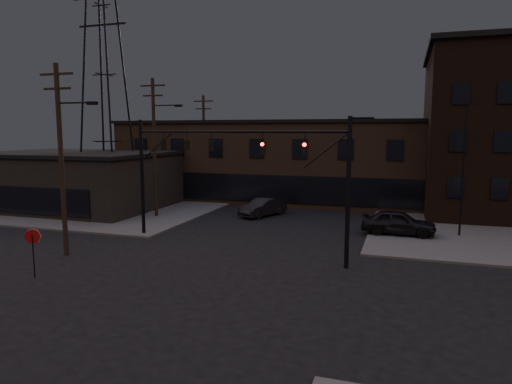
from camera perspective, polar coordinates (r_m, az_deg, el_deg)
ground at (r=22.64m, az=-7.14°, el=-11.07°), size 140.00×140.00×0.00m
sidewalk_nw at (r=52.33m, az=-18.80°, el=-0.64°), size 30.00×30.00×0.15m
building_row at (r=48.37m, az=7.04°, el=3.74°), size 40.00×12.00×8.00m
building_left at (r=46.13m, az=-21.39°, el=1.21°), size 16.00×12.00×5.00m
traffic_signal_near at (r=24.29m, az=8.83°, el=2.10°), size 7.12×0.24×8.00m
traffic_signal_far at (r=31.75m, az=-12.15°, el=3.45°), size 7.12×0.24×8.00m
stop_sign at (r=25.06m, az=-26.13°, el=-5.59°), size 0.72×0.33×2.48m
utility_pole_near at (r=28.40m, az=-23.10°, el=4.26°), size 3.70×0.28×11.00m
utility_pole_mid at (r=38.75m, az=-12.50°, el=5.81°), size 3.70×0.28×11.50m
utility_pole_far at (r=49.90m, az=-6.52°, el=5.92°), size 2.20×0.28×11.00m
transmission_tower at (r=46.53m, az=-18.44°, el=13.75°), size 7.00×7.00×25.00m
lot_light_a at (r=33.63m, az=24.55°, el=4.00°), size 1.50×0.28×9.14m
parked_car_lot_a at (r=33.00m, az=17.37°, el=-3.63°), size 5.00×2.14×1.68m
car_crossing at (r=39.03m, az=0.87°, el=-1.91°), size 3.37×4.89×1.53m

